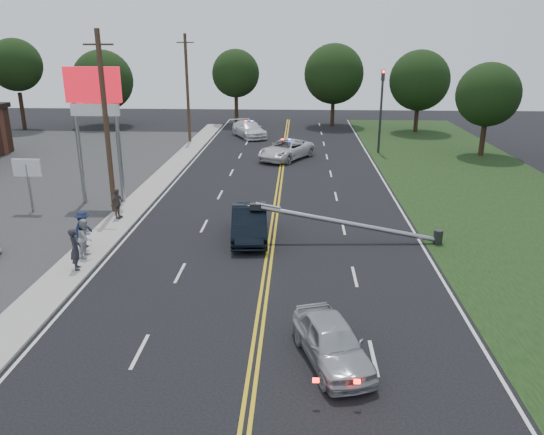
# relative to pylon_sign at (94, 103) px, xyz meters

# --- Properties ---
(ground) EXTENTS (120.00, 120.00, 0.00)m
(ground) POSITION_rel_pylon_sign_xyz_m (10.50, -14.00, -6.00)
(ground) COLOR black
(ground) RESTS_ON ground
(sidewalk) EXTENTS (1.80, 70.00, 0.12)m
(sidewalk) POSITION_rel_pylon_sign_xyz_m (2.10, -4.00, -5.94)
(sidewalk) COLOR #A69F95
(sidewalk) RESTS_ON ground
(grass_verge) EXTENTS (12.00, 80.00, 0.01)m
(grass_verge) POSITION_rel_pylon_sign_xyz_m (24.00, -4.00, -5.99)
(grass_verge) COLOR black
(grass_verge) RESTS_ON ground
(centerline_yellow) EXTENTS (0.36, 80.00, 0.00)m
(centerline_yellow) POSITION_rel_pylon_sign_xyz_m (10.50, -4.00, -5.99)
(centerline_yellow) COLOR gold
(centerline_yellow) RESTS_ON ground
(pylon_sign) EXTENTS (3.20, 0.35, 8.00)m
(pylon_sign) POSITION_rel_pylon_sign_xyz_m (0.00, 0.00, 0.00)
(pylon_sign) COLOR gray
(pylon_sign) RESTS_ON ground
(small_sign) EXTENTS (1.60, 0.14, 3.10)m
(small_sign) POSITION_rel_pylon_sign_xyz_m (-3.50, -2.00, -3.66)
(small_sign) COLOR gray
(small_sign) RESTS_ON ground
(traffic_signal) EXTENTS (0.28, 0.41, 7.05)m
(traffic_signal) POSITION_rel_pylon_sign_xyz_m (18.80, 16.00, -1.79)
(traffic_signal) COLOR #2D2D30
(traffic_signal) RESTS_ON ground
(fallen_streetlight) EXTENTS (9.36, 0.44, 1.91)m
(fallen_streetlight) POSITION_rel_pylon_sign_xyz_m (14.69, -6.00, -5.08)
(fallen_streetlight) COLOR #2D2D30
(fallen_streetlight) RESTS_ON ground
(utility_pole_mid) EXTENTS (1.60, 0.28, 10.00)m
(utility_pole_mid) POSITION_rel_pylon_sign_xyz_m (1.30, -2.00, -0.91)
(utility_pole_mid) COLOR #382619
(utility_pole_mid) RESTS_ON ground
(utility_pole_far) EXTENTS (1.60, 0.28, 10.00)m
(utility_pole_far) POSITION_rel_pylon_sign_xyz_m (1.30, 20.00, -0.91)
(utility_pole_far) COLOR #382619
(utility_pole_far) RESTS_ON ground
(tree_4) EXTENTS (5.53, 5.53, 9.66)m
(tree_4) POSITION_rel_pylon_sign_xyz_m (-18.51, 26.86, 0.87)
(tree_4) COLOR black
(tree_4) RESTS_ON ground
(tree_5) EXTENTS (6.72, 6.72, 8.44)m
(tree_5) POSITION_rel_pylon_sign_xyz_m (-10.35, 30.01, -0.92)
(tree_5) COLOR black
(tree_5) RESTS_ON ground
(tree_6) EXTENTS (5.43, 5.43, 8.49)m
(tree_6) POSITION_rel_pylon_sign_xyz_m (4.46, 32.13, -0.24)
(tree_6) COLOR black
(tree_6) RESTS_ON ground
(tree_7) EXTENTS (6.66, 6.66, 9.12)m
(tree_7) POSITION_rel_pylon_sign_xyz_m (15.64, 31.28, -0.21)
(tree_7) COLOR black
(tree_7) RESTS_ON ground
(tree_8) EXTENTS (6.26, 6.26, 8.52)m
(tree_8) POSITION_rel_pylon_sign_xyz_m (24.36, 27.49, -0.62)
(tree_8) COLOR black
(tree_8) RESTS_ON ground
(tree_9) EXTENTS (5.24, 5.24, 7.74)m
(tree_9) POSITION_rel_pylon_sign_xyz_m (27.42, 15.23, -0.88)
(tree_9) COLOR black
(tree_9) RESTS_ON ground
(crashed_sedan) EXTENTS (2.15, 5.04, 1.62)m
(crashed_sedan) POSITION_rel_pylon_sign_xyz_m (9.38, -5.65, -5.19)
(crashed_sedan) COLOR black
(crashed_sedan) RESTS_ON ground
(waiting_sedan) EXTENTS (2.75, 4.34, 1.38)m
(waiting_sedan) POSITION_rel_pylon_sign_xyz_m (12.87, -16.22, -5.31)
(waiting_sedan) COLOR #AAAEB3
(waiting_sedan) RESTS_ON ground
(emergency_a) EXTENTS (5.12, 6.25, 1.58)m
(emergency_a) POSITION_rel_pylon_sign_xyz_m (10.74, 12.95, -5.21)
(emergency_a) COLOR silver
(emergency_a) RESTS_ON ground
(emergency_b) EXTENTS (4.45, 6.01, 1.62)m
(emergency_b) POSITION_rel_pylon_sign_xyz_m (6.73, 23.20, -5.19)
(emergency_b) COLOR silver
(emergency_b) RESTS_ON ground
(bystander_a) EXTENTS (0.62, 0.77, 1.82)m
(bystander_a) POSITION_rel_pylon_sign_xyz_m (2.40, -10.05, -4.97)
(bystander_a) COLOR #24242B
(bystander_a) RESTS_ON sidewalk
(bystander_b) EXTENTS (0.72, 0.90, 1.77)m
(bystander_b) POSITION_rel_pylon_sign_xyz_m (2.29, -8.64, -4.99)
(bystander_b) COLOR #A4A4A8
(bystander_b) RESTS_ON sidewalk
(bystander_c) EXTENTS (0.90, 1.28, 1.81)m
(bystander_c) POSITION_rel_pylon_sign_xyz_m (1.78, -7.62, -4.97)
(bystander_c) COLOR #18213C
(bystander_c) RESTS_ON sidewalk
(bystander_d) EXTENTS (0.67, 1.05, 1.67)m
(bystander_d) POSITION_rel_pylon_sign_xyz_m (1.92, -3.25, -5.04)
(bystander_d) COLOR #524741
(bystander_d) RESTS_ON sidewalk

